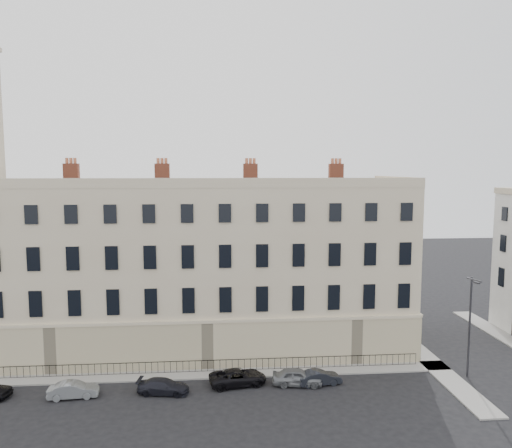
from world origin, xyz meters
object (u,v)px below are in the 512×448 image
(streetlamp, at_px, (470,322))
(car_d, at_px, (238,377))
(car_e, at_px, (297,377))
(car_b, at_px, (73,390))
(car_c, at_px, (163,386))
(car_f, at_px, (319,378))

(streetlamp, bearing_deg, car_d, 165.31)
(car_d, height_order, car_e, car_e)
(car_e, bearing_deg, streetlamp, -81.04)
(car_b, bearing_deg, streetlamp, -93.44)
(car_d, distance_m, streetlamp, 18.74)
(car_c, distance_m, car_f, 11.80)
(car_c, relative_size, car_d, 0.87)
(streetlamp, bearing_deg, car_c, 167.82)
(car_c, bearing_deg, car_e, -78.21)
(car_f, bearing_deg, car_d, 76.81)
(car_b, relative_size, car_c, 0.93)
(car_b, xyz_separation_m, car_f, (18.23, 0.64, -0.02))
(car_e, relative_size, streetlamp, 0.47)
(car_c, height_order, car_d, car_d)
(car_d, bearing_deg, car_e, -105.22)
(car_f, bearing_deg, streetlamp, -97.04)
(car_f, relative_size, streetlamp, 0.42)
(car_c, bearing_deg, car_d, -71.10)
(car_d, xyz_separation_m, car_e, (4.55, -0.45, 0.05))
(car_d, bearing_deg, streetlamp, -99.98)
(car_d, relative_size, streetlamp, 0.54)
(car_b, distance_m, car_e, 16.56)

